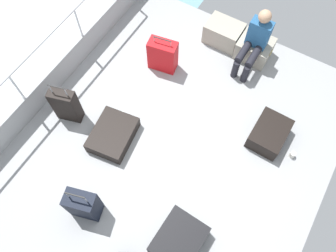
% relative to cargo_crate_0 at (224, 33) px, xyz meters
% --- Properties ---
extents(ground_plane, '(4.40, 5.20, 0.06)m').
position_rel_cargo_crate_0_xyz_m(ground_plane, '(0.30, -2.15, -0.22)').
color(ground_plane, '#939699').
extents(gunwale_port, '(0.06, 5.20, 0.45)m').
position_rel_cargo_crate_0_xyz_m(gunwale_port, '(-1.87, -2.15, 0.03)').
color(gunwale_port, '#939699').
rests_on(gunwale_port, ground_plane).
extents(railing_port, '(0.04, 4.20, 1.02)m').
position_rel_cargo_crate_0_xyz_m(railing_port, '(-1.87, -2.15, 0.59)').
color(railing_port, silver).
rests_on(railing_port, ground_plane).
extents(sea_wake, '(12.00, 12.00, 0.01)m').
position_rel_cargo_crate_0_xyz_m(sea_wake, '(-3.30, -2.15, -0.53)').
color(sea_wake, '#6B99A8').
rests_on(sea_wake, ground_plane).
extents(cargo_crate_0, '(0.64, 0.44, 0.38)m').
position_rel_cargo_crate_0_xyz_m(cargo_crate_0, '(0.00, 0.00, 0.00)').
color(cargo_crate_0, '#9E9989').
rests_on(cargo_crate_0, ground_plane).
extents(cargo_crate_1, '(0.58, 0.48, 0.35)m').
position_rel_cargo_crate_0_xyz_m(cargo_crate_1, '(0.60, -0.02, -0.02)').
color(cargo_crate_1, '#9E9989').
rests_on(cargo_crate_1, ground_plane).
extents(passenger_seated, '(0.34, 0.66, 1.05)m').
position_rel_cargo_crate_0_xyz_m(passenger_seated, '(0.60, -0.20, 0.35)').
color(passenger_seated, '#26598C').
rests_on(passenger_seated, ground_plane).
extents(suitcase_0, '(0.42, 0.29, 0.83)m').
position_rel_cargo_crate_0_xyz_m(suitcase_0, '(-1.34, -2.58, 0.14)').
color(suitcase_0, black).
rests_on(suitcase_0, ground_plane).
extents(suitcase_1, '(0.49, 0.64, 0.28)m').
position_rel_cargo_crate_0_xyz_m(suitcase_1, '(1.45, -1.35, -0.05)').
color(suitcase_1, black).
rests_on(suitcase_1, ground_plane).
extents(suitcase_2, '(0.50, 0.32, 0.69)m').
position_rel_cargo_crate_0_xyz_m(suitcase_2, '(-0.61, -1.02, 0.10)').
color(suitcase_2, red).
rests_on(suitcase_2, ground_plane).
extents(suitcase_3, '(0.58, 0.68, 0.27)m').
position_rel_cargo_crate_0_xyz_m(suitcase_3, '(1.06, -3.35, -0.06)').
color(suitcase_3, black).
rests_on(suitcase_3, ground_plane).
extents(suitcase_4, '(0.67, 0.80, 0.21)m').
position_rel_cargo_crate_0_xyz_m(suitcase_4, '(-0.55, -2.55, -0.08)').
color(suitcase_4, black).
rests_on(suitcase_4, ground_plane).
extents(suitcase_5, '(0.45, 0.34, 0.77)m').
position_rel_cargo_crate_0_xyz_m(suitcase_5, '(-0.22, -3.63, 0.10)').
color(suitcase_5, black).
rests_on(suitcase_5, ground_plane).
extents(paper_cup, '(0.08, 0.08, 0.10)m').
position_rel_cargo_crate_0_xyz_m(paper_cup, '(1.88, -1.44, -0.14)').
color(paper_cup, white).
rests_on(paper_cup, ground_plane).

